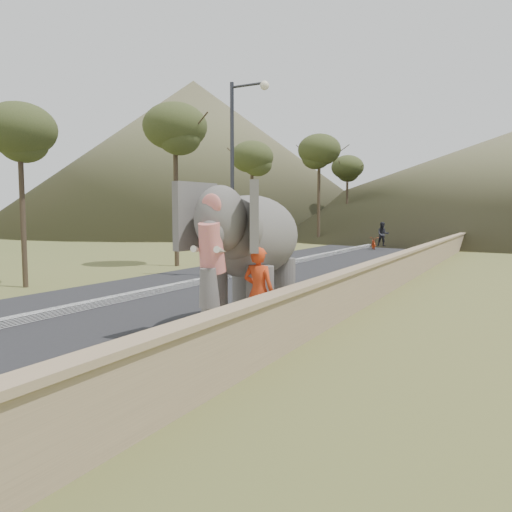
{
  "coord_description": "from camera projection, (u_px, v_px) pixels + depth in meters",
  "views": [
    {
      "loc": [
        5.74,
        -6.76,
        2.72
      ],
      "look_at": [
        0.2,
        3.52,
        1.7
      ],
      "focal_mm": 35.0,
      "sensor_mm": 36.0,
      "label": 1
    }
  ],
  "objects": [
    {
      "name": "ground",
      "position": [
        152.0,
        366.0,
        8.87
      ],
      "size": [
        160.0,
        160.0,
        0.0
      ],
      "primitive_type": "plane",
      "color": "olive",
      "rests_on": "ground"
    },
    {
      "name": "road",
      "position": [
        219.0,
        280.0,
        20.01
      ],
      "size": [
        7.0,
        120.0,
        0.03
      ],
      "primitive_type": "cube",
      "color": "black",
      "rests_on": "ground"
    },
    {
      "name": "median",
      "position": [
        219.0,
        278.0,
        20.0
      ],
      "size": [
        0.35,
        120.0,
        0.22
      ],
      "primitive_type": "cube",
      "color": "black",
      "rests_on": "ground"
    },
    {
      "name": "walkway",
      "position": [
        338.0,
        287.0,
        17.64
      ],
      "size": [
        3.0,
        120.0,
        0.15
      ],
      "primitive_type": "cube",
      "color": "#9E9687",
      "rests_on": "ground"
    },
    {
      "name": "parapet",
      "position": [
        385.0,
        277.0,
        16.82
      ],
      "size": [
        0.3,
        120.0,
        1.1
      ],
      "primitive_type": "cube",
      "color": "tan",
      "rests_on": "ground"
    },
    {
      "name": "lamppost",
      "position": [
        239.0,
        160.0,
        20.4
      ],
      "size": [
        1.76,
        0.36,
        8.0
      ],
      "color": "#2F2F34",
      "rests_on": "ground"
    },
    {
      "name": "signboard",
      "position": [
        237.0,
        239.0,
        20.19
      ],
      "size": [
        0.6,
        0.08,
        2.4
      ],
      "color": "#2D2D33",
      "rests_on": "ground"
    },
    {
      "name": "hill_left",
      "position": [
        194.0,
        157.0,
        74.1
      ],
      "size": [
        60.0,
        60.0,
        22.0
      ],
      "primitive_type": "cone",
      "color": "brown",
      "rests_on": "ground"
    },
    {
      "name": "elephant_and_man",
      "position": [
        251.0,
        255.0,
        11.89
      ],
      "size": [
        2.89,
        4.65,
        3.14
      ],
      "color": "slate",
      "rests_on": "ground"
    },
    {
      "name": "motorcyclist",
      "position": [
        378.0,
        239.0,
        36.32
      ],
      "size": [
        1.77,
        1.85,
        2.02
      ],
      "color": "#9C2A0E",
      "rests_on": "ground"
    },
    {
      "name": "trees",
      "position": [
        454.0,
        192.0,
        34.6
      ],
      "size": [
        48.8,
        43.25,
        9.82
      ],
      "color": "#473828",
      "rests_on": "ground"
    }
  ]
}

